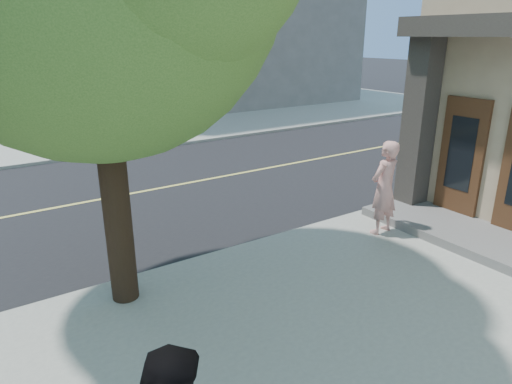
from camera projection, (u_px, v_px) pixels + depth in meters
sidewalk_ne at (176, 99)px, 30.31m from camera, size 29.00×25.00×0.12m
man_on_phone at (384, 188)px, 9.29m from camera, size 0.76×0.55×1.96m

